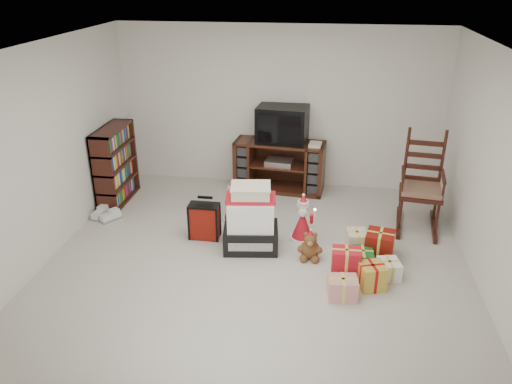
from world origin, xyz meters
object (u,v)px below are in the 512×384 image
Objects in this scene: gift_pile at (251,222)px; santa_figurine at (302,223)px; teddy_bear at (310,247)px; tv_stand at (279,166)px; mrs_claus_figurine at (233,205)px; crt_television at (282,124)px; gift_cluster at (364,262)px; red_suitcase at (204,221)px; bookshelf at (116,166)px; rocking_chair at (419,193)px; sneaker_pair at (106,215)px.

gift_pile is 1.32× the size of santa_figurine.
santa_figurine reaches higher than teddy_bear.
tv_stand is 1.70× the size of gift_pile.
gift_pile is 0.79m from teddy_bear.
mrs_claus_figurine is 0.74× the size of crt_television.
tv_stand is 1.17× the size of gift_cluster.
santa_figurine reaches higher than red_suitcase.
bookshelf is 2.95m from santa_figurine.
crt_television is (2.39, 0.79, 0.51)m from bookshelf.
bookshelf reaches higher than gift_pile.
gift_pile is 0.82m from mrs_claus_figurine.
teddy_bear is at bearing -134.91° from rocking_chair.
teddy_bear is at bearing -12.17° from red_suitcase.
rocking_chair is 2.53m from mrs_claus_figurine.
mrs_claus_figurine is at bearing 157.13° from santa_figurine.
teddy_bear is 0.47m from santa_figurine.
teddy_bear is 0.29× the size of gift_cluster.
rocking_chair is at bearing 59.81° from gift_cluster.
mrs_claus_figurine is at bearing 64.81° from red_suitcase.
teddy_bear is (0.58, -2.01, -0.24)m from tv_stand.
rocking_chair is at bearing 16.59° from gift_pile.
gift_pile reaches higher than sneaker_pair.
teddy_bear reaches higher than gift_cluster.
teddy_bear is (2.94, -1.26, -0.40)m from bookshelf.
tv_stand reaches higher than red_suitcase.
bookshelf is at bearing -156.75° from tv_stand.
bookshelf reaches higher than tv_stand.
rocking_chair reaches higher than bookshelf.
crt_television is at bearing 161.12° from rocking_chair.
crt_television is at bearing 104.98° from teddy_bear.
sneaker_pair is 2.92m from crt_television.
rocking_chair is 1.63× the size of gift_pile.
tv_stand is at bearing 106.32° from santa_figurine.
rocking_chair is 4.34m from sneaker_pair.
crt_television is (0.83, 1.74, 0.82)m from red_suitcase.
mrs_claus_figurine is (1.83, -0.39, -0.32)m from bookshelf.
gift_pile is 2.04m from crt_television.
red_suitcase is 1.26m from santa_figurine.
rocking_chair is at bearing 37.94° from teddy_bear.
sneaker_pair is (0.04, -0.61, -0.50)m from bookshelf.
rocking_chair is at bearing 22.90° from santa_figurine.
red_suitcase is 0.71× the size of crt_television.
red_suitcase reaches higher than sneaker_pair.
rocking_chair reaches higher than teddy_bear.
gift_pile is at bearing -153.64° from santa_figurine.
crt_television reaches higher than santa_figurine.
rocking_chair is at bearing 16.21° from red_suitcase.
teddy_bear is (-1.40, -1.09, -0.31)m from rocking_chair.
gift_cluster is at bearing 7.38° from sneaker_pair.
gift_pile is 1.44m from gift_cluster.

